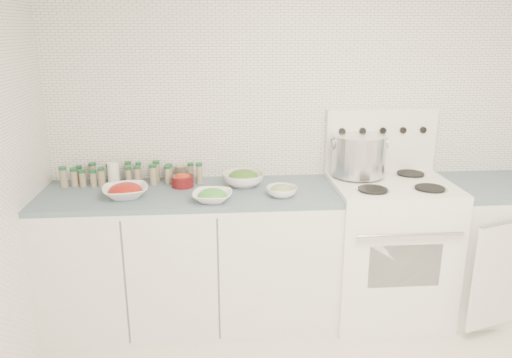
% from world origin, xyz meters
% --- Properties ---
extents(room_walls, '(3.54, 3.04, 2.52)m').
position_xyz_m(room_walls, '(0.00, 0.00, 1.56)').
color(room_walls, white).
rests_on(room_walls, ground).
extents(counter_left, '(1.85, 0.62, 0.90)m').
position_xyz_m(counter_left, '(-0.82, 1.19, 0.45)').
color(counter_left, white).
rests_on(counter_left, ground).
extents(stove, '(0.76, 0.70, 1.36)m').
position_xyz_m(stove, '(0.48, 1.19, 0.50)').
color(stove, white).
rests_on(stove, ground).
extents(counter_right, '(0.89, 0.75, 0.90)m').
position_xyz_m(counter_right, '(1.30, 1.19, 0.45)').
color(counter_right, white).
rests_on(counter_right, ground).
extents(stock_pot, '(0.37, 0.35, 0.27)m').
position_xyz_m(stock_pot, '(0.29, 1.33, 1.09)').
color(stock_pot, silver).
rests_on(stock_pot, stove).
extents(bowl_tomato, '(0.32, 0.32, 0.09)m').
position_xyz_m(bowl_tomato, '(-1.20, 1.11, 0.94)').
color(bowl_tomato, white).
rests_on(bowl_tomato, counter_left).
extents(bowl_snowpea, '(0.27, 0.27, 0.08)m').
position_xyz_m(bowl_snowpea, '(-0.67, 1.00, 0.93)').
color(bowl_snowpea, white).
rests_on(bowl_snowpea, counter_left).
extents(bowl_broccoli, '(0.33, 0.33, 0.11)m').
position_xyz_m(bowl_broccoli, '(-0.47, 1.29, 0.95)').
color(bowl_broccoli, white).
rests_on(bowl_broccoli, counter_left).
extents(bowl_zucchini, '(0.24, 0.24, 0.08)m').
position_xyz_m(bowl_zucchini, '(-0.25, 1.05, 0.93)').
color(bowl_zucchini, white).
rests_on(bowl_zucchini, counter_left).
extents(bowl_pepper, '(0.14, 0.14, 0.09)m').
position_xyz_m(bowl_pepper, '(-0.87, 1.30, 0.94)').
color(bowl_pepper, '#550E10').
rests_on(bowl_pepper, counter_left).
extents(salt_canister, '(0.09, 0.09, 0.15)m').
position_xyz_m(salt_canister, '(-1.32, 1.37, 0.97)').
color(salt_canister, white).
rests_on(salt_canister, counter_left).
extents(tin_can, '(0.10, 0.10, 0.10)m').
position_xyz_m(tin_can, '(-0.89, 1.45, 0.95)').
color(tin_can, gray).
rests_on(tin_can, counter_left).
extents(spice_cluster, '(0.92, 0.15, 0.14)m').
position_xyz_m(spice_cluster, '(-1.24, 1.39, 0.96)').
color(spice_cluster, gray).
rests_on(spice_cluster, counter_left).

